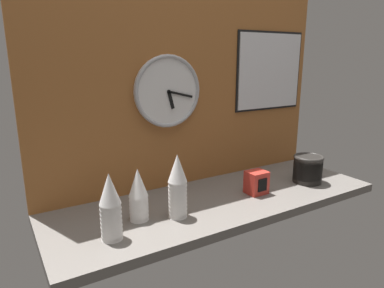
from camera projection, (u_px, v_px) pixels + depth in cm
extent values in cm
cube|color=slate|center=(218.00, 201.00, 164.15)|extent=(160.00, 56.00, 4.00)
cube|color=#A3602D|center=(189.00, 83.00, 172.69)|extent=(160.00, 3.00, 105.00)
cone|color=white|center=(139.00, 206.00, 139.62)|extent=(7.97, 7.97, 11.67)
cone|color=white|center=(139.00, 203.00, 139.19)|extent=(7.97, 7.97, 11.67)
cone|color=white|center=(139.00, 199.00, 138.77)|extent=(7.97, 7.97, 11.67)
cone|color=white|center=(138.00, 195.00, 138.34)|extent=(7.97, 7.97, 11.67)
cone|color=white|center=(138.00, 191.00, 137.91)|extent=(7.97, 7.97, 11.67)
cone|color=white|center=(138.00, 187.00, 137.49)|extent=(7.97, 7.97, 11.67)
cone|color=white|center=(138.00, 183.00, 137.06)|extent=(7.97, 7.97, 11.67)
cone|color=white|center=(178.00, 204.00, 142.29)|extent=(7.97, 7.97, 11.67)
cone|color=white|center=(178.00, 200.00, 141.87)|extent=(7.97, 7.97, 11.67)
cone|color=white|center=(178.00, 196.00, 141.44)|extent=(7.97, 7.97, 11.67)
cone|color=white|center=(178.00, 192.00, 141.01)|extent=(7.97, 7.97, 11.67)
cone|color=white|center=(178.00, 188.00, 140.59)|extent=(7.97, 7.97, 11.67)
cone|color=white|center=(178.00, 184.00, 140.16)|extent=(7.97, 7.97, 11.67)
cone|color=white|center=(177.00, 180.00, 139.73)|extent=(7.97, 7.97, 11.67)
cone|color=white|center=(177.00, 176.00, 139.31)|extent=(7.97, 7.97, 11.67)
cone|color=white|center=(177.00, 172.00, 138.88)|extent=(7.97, 7.97, 11.67)
cone|color=white|center=(177.00, 168.00, 138.45)|extent=(7.97, 7.97, 11.67)
cone|color=white|center=(112.00, 224.00, 124.74)|extent=(7.97, 7.97, 11.67)
cone|color=white|center=(111.00, 220.00, 124.31)|extent=(7.97, 7.97, 11.67)
cone|color=white|center=(111.00, 216.00, 123.89)|extent=(7.97, 7.97, 11.67)
cone|color=white|center=(111.00, 211.00, 123.46)|extent=(7.97, 7.97, 11.67)
cone|color=white|center=(110.00, 207.00, 123.03)|extent=(7.97, 7.97, 11.67)
cone|color=white|center=(110.00, 202.00, 122.61)|extent=(7.97, 7.97, 11.67)
cone|color=white|center=(110.00, 198.00, 122.18)|extent=(7.97, 7.97, 11.67)
cone|color=white|center=(110.00, 193.00, 121.75)|extent=(7.97, 7.97, 11.67)
cone|color=white|center=(109.00, 189.00, 121.33)|extent=(7.97, 7.97, 11.67)
cylinder|color=black|center=(307.00, 177.00, 183.06)|extent=(14.96, 14.96, 4.94)
cylinder|color=black|center=(307.00, 173.00, 182.48)|extent=(14.96, 14.96, 4.94)
cylinder|color=black|center=(308.00, 169.00, 181.89)|extent=(14.96, 14.96, 4.94)
cylinder|color=black|center=(308.00, 165.00, 181.31)|extent=(14.96, 14.96, 4.94)
cylinder|color=black|center=(308.00, 161.00, 180.72)|extent=(14.96, 14.96, 4.94)
torus|color=#302D2A|center=(309.00, 157.00, 180.30)|extent=(15.55, 15.55, 1.78)
cylinder|color=white|center=(168.00, 91.00, 164.51)|extent=(34.33, 1.80, 34.33)
torus|color=#B2B2B7|center=(168.00, 92.00, 163.84)|extent=(34.93, 1.98, 34.93)
cube|color=black|center=(171.00, 100.00, 165.00)|extent=(3.65, 0.60, 8.69)
cube|color=black|center=(181.00, 94.00, 167.08)|extent=(13.26, 0.60, 4.25)
cylinder|color=black|center=(169.00, 92.00, 163.43)|extent=(1.72, 0.60, 1.72)
cube|color=black|center=(269.00, 71.00, 196.11)|extent=(47.58, 0.60, 43.97)
cube|color=white|center=(270.00, 71.00, 195.76)|extent=(45.18, 1.20, 41.57)
cube|color=red|center=(256.00, 182.00, 167.14)|extent=(9.66, 8.37, 11.21)
cube|color=black|center=(263.00, 185.00, 163.50)|extent=(5.32, 0.40, 6.28)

